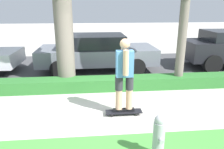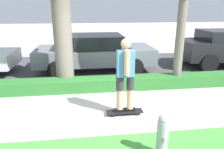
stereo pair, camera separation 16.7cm
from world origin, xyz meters
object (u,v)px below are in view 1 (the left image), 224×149
at_px(parked_car_middle, 96,52).
at_px(fire_hydrant, 159,136).
at_px(skater_person, 124,74).
at_px(skateboard, 124,112).

relative_size(parked_car_middle, fire_hydrant, 5.83).
relative_size(skater_person, fire_hydrant, 2.19).
xyz_separation_m(skateboard, skater_person, (0.00, -0.00, 0.95)).
bearing_deg(skateboard, skater_person, -63.43).
bearing_deg(skater_person, parked_car_middle, 97.56).
bearing_deg(fire_hydrant, skateboard, 102.70).
distance_m(skater_person, parked_car_middle, 4.04).
bearing_deg(fire_hydrant, parked_car_middle, 99.03).
bearing_deg(skater_person, skateboard, 116.57).
height_order(skateboard, skater_person, skater_person).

